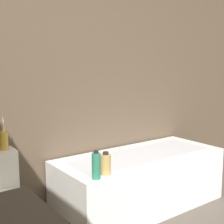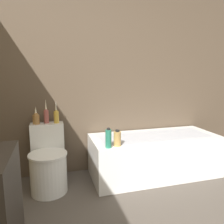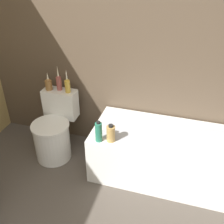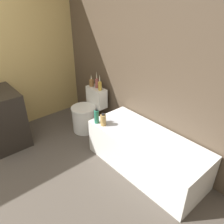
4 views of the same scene
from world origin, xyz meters
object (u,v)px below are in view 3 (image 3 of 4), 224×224
(vase_silver, at_px, (59,82))
(shampoo_bottle_tall, at_px, (99,132))
(shampoo_bottle_short, at_px, (111,134))
(bathtub, at_px, (173,156))
(vase_gold, at_px, (49,84))
(vase_bronze, at_px, (67,85))
(toilet, at_px, (54,132))

(vase_silver, distance_m, shampoo_bottle_tall, 0.81)
(shampoo_bottle_tall, distance_m, shampoo_bottle_short, 0.11)
(shampoo_bottle_tall, xyz_separation_m, shampoo_bottle_short, (0.11, 0.03, -0.02))
(bathtub, bearing_deg, shampoo_bottle_short, -156.78)
(bathtub, bearing_deg, vase_gold, 172.55)
(shampoo_bottle_tall, bearing_deg, vase_bronze, 137.66)
(vase_gold, xyz_separation_m, vase_silver, (0.11, 0.03, 0.02))
(toilet, distance_m, vase_silver, 0.55)
(vase_silver, bearing_deg, toilet, -90.00)
(toilet, xyz_separation_m, vase_bronze, (0.11, 0.20, 0.49))
(vase_bronze, relative_size, shampoo_bottle_tall, 1.21)
(bathtub, xyz_separation_m, shampoo_bottle_short, (-0.57, -0.24, 0.33))
(vase_gold, relative_size, shampoo_bottle_short, 1.15)
(shampoo_bottle_short, bearing_deg, vase_bronze, 144.91)
(shampoo_bottle_tall, bearing_deg, toilet, 157.30)
(bathtub, height_order, shampoo_bottle_tall, shampoo_bottle_tall)
(toilet, relative_size, shampoo_bottle_short, 4.00)
(shampoo_bottle_short, bearing_deg, toilet, 162.55)
(vase_bronze, bearing_deg, vase_silver, 166.50)
(bathtub, height_order, shampoo_bottle_short, shampoo_bottle_short)
(vase_silver, xyz_separation_m, vase_bronze, (0.11, -0.03, -0.01))
(vase_silver, xyz_separation_m, shampoo_bottle_short, (0.72, -0.46, -0.21))
(vase_silver, height_order, shampoo_bottle_tall, vase_silver)
(toilet, xyz_separation_m, vase_silver, (0.00, 0.23, 0.50))
(bathtub, height_order, vase_silver, vase_silver)
(vase_gold, relative_size, vase_bronze, 0.79)
(vase_silver, distance_m, shampoo_bottle_short, 0.88)
(vase_bronze, bearing_deg, bathtub, -8.91)
(vase_bronze, relative_size, shampoo_bottle_short, 1.46)
(bathtub, distance_m, vase_silver, 1.42)
(vase_silver, xyz_separation_m, shampoo_bottle_tall, (0.62, -0.49, -0.19))
(vase_gold, height_order, vase_silver, vase_silver)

